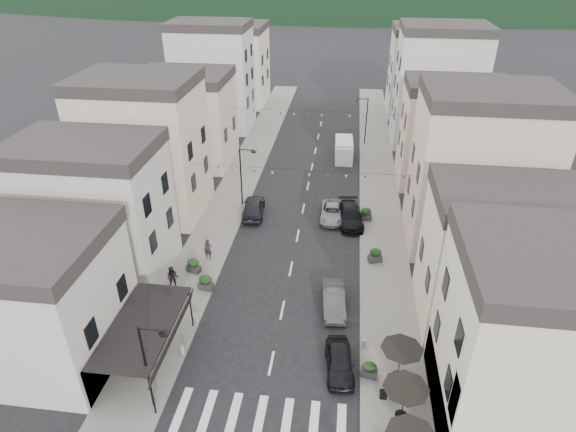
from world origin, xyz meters
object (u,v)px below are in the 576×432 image
delivery_van (344,149)px  pedestrian_a (208,249)px  parked_car_e (254,207)px  pedestrian_b (173,278)px  parked_car_d (351,216)px  parked_car_b (334,300)px  parked_car_c (332,212)px  parked_car_a (340,362)px

delivery_van → pedestrian_a: delivery_van is taller
parked_car_e → delivery_van: 16.92m
pedestrian_b → parked_car_d: bearing=37.1°
parked_car_b → parked_car_c: bearing=87.2°
parked_car_b → parked_car_e: (-8.19, 12.46, 0.10)m
parked_car_d → pedestrian_a: 13.71m
parked_car_a → parked_car_b: (-0.63, 5.72, 0.03)m
parked_car_b → parked_car_d: parked_car_d is taller
parked_car_c → pedestrian_a: bearing=-141.1°
pedestrian_a → parked_car_d: bearing=34.3°
pedestrian_b → delivery_van: bearing=61.4°
parked_car_b → parked_car_d: bearing=79.3°
parked_car_b → delivery_van: size_ratio=0.84×
parked_car_d → parked_car_e: size_ratio=1.06×
parked_car_a → parked_car_b: parked_car_b is taller
parked_car_d → parked_car_b: bearing=-101.9°
pedestrian_b → parked_car_c: bearing=42.6°
parked_car_e → delivery_van: size_ratio=0.93×
parked_car_e → pedestrian_b: 12.47m
parked_car_c → pedestrian_b: size_ratio=2.47×
parked_car_e → pedestrian_a: (-2.29, -7.77, 0.18)m
parked_car_a → parked_car_e: size_ratio=0.84×
parked_car_a → parked_car_b: size_ratio=0.93×
parked_car_d → parked_car_e: 9.20m
parked_car_b → parked_car_d: 12.21m
parked_car_b → parked_car_e: size_ratio=0.90×
pedestrian_a → parked_car_c: bearing=40.8°
parked_car_a → parked_car_e: 20.20m
pedestrian_b → parked_car_e: bearing=67.5°
pedestrian_a → parked_car_e: bearing=74.8°
parked_car_e → delivery_van: (8.13, 14.84, 0.39)m
parked_car_c → parked_car_d: parked_car_d is taller
parked_car_b → delivery_van: delivery_van is taller
delivery_van → pedestrian_b: size_ratio=2.78×
parked_car_d → pedestrian_a: pedestrian_a is taller
parked_car_a → pedestrian_b: 14.17m
parked_car_b → pedestrian_a: (-10.48, 4.69, 0.29)m
parked_car_d → pedestrian_b: pedestrian_b is taller
parked_car_a → parked_car_e: bearing=109.4°
parked_car_a → parked_car_d: (0.38, 17.89, 0.05)m
delivery_van → pedestrian_b: 29.26m
parked_car_e → pedestrian_a: 8.10m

